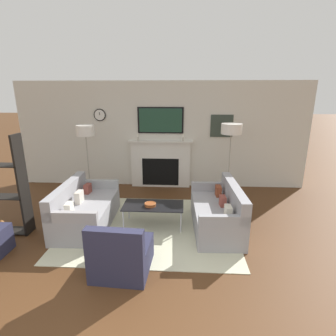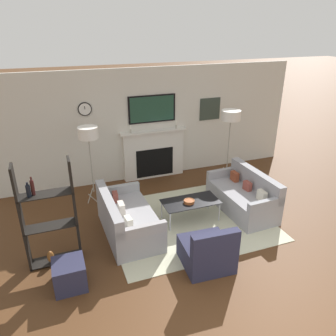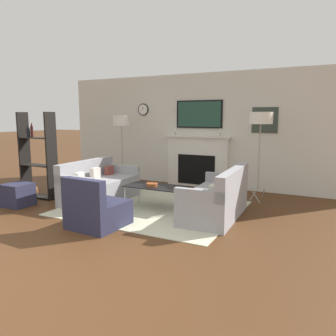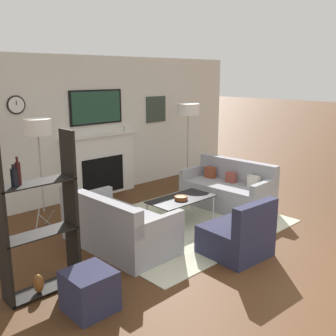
{
  "view_description": "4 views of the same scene",
  "coord_description": "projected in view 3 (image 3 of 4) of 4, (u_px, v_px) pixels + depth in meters",
  "views": [
    {
      "loc": [
        0.59,
        -1.58,
        2.42
      ],
      "look_at": [
        0.3,
        3.27,
        1.01
      ],
      "focal_mm": 28.0,
      "sensor_mm": 36.0,
      "label": 1
    },
    {
      "loc": [
        -2.28,
        -2.23,
        3.6
      ],
      "look_at": [
        -0.2,
        3.43,
        0.92
      ],
      "focal_mm": 35.0,
      "sensor_mm": 36.0,
      "label": 2
    },
    {
      "loc": [
        2.93,
        -2.3,
        1.68
      ],
      "look_at": [
        0.1,
        3.26,
        0.7
      ],
      "focal_mm": 35.0,
      "sensor_mm": 36.0,
      "label": 3
    },
    {
      "loc": [
        -4.25,
        -1.34,
        2.36
      ],
      "look_at": [
        0.16,
        3.27,
        0.83
      ],
      "focal_mm": 42.0,
      "sensor_mm": 36.0,
      "label": 4
    }
  ],
  "objects": [
    {
      "name": "floor_lamp_left",
      "position": [
        121.0,
        122.0,
        7.79
      ],
      "size": [
        0.4,
        0.4,
        1.72
      ],
      "color": "#9E998E",
      "rests_on": "ground_plane"
    },
    {
      "name": "shelf_unit",
      "position": [
        38.0,
        159.0,
        6.78
      ],
      "size": [
        0.82,
        0.28,
        1.78
      ],
      "color": "black",
      "rests_on": "ground_plane"
    },
    {
      "name": "ground_plane",
      "position": [
        26.0,
        271.0,
        3.6
      ],
      "size": [
        60.0,
        60.0,
        0.0
      ],
      "primitive_type": "plane",
      "color": "#4B2D17"
    },
    {
      "name": "fireplace_wall",
      "position": [
        199.0,
        136.0,
        7.91
      ],
      "size": [
        7.46,
        0.28,
        2.7
      ],
      "color": "silver",
      "rests_on": "ground_plane"
    },
    {
      "name": "floor_lamp_right",
      "position": [
        261.0,
        119.0,
        6.32
      ],
      "size": [
        0.45,
        0.45,
        1.78
      ],
      "color": "#9E998E",
      "rests_on": "ground_plane"
    },
    {
      "name": "armchair",
      "position": [
        96.0,
        211.0,
        5.0
      ],
      "size": [
        0.8,
        0.81,
        0.8
      ],
      "color": "#282941",
      "rests_on": "ground_plane"
    },
    {
      "name": "coffee_table",
      "position": [
        155.0,
        187.0,
        6.02
      ],
      "size": [
        1.11,
        0.56,
        0.42
      ],
      "color": "black",
      "rests_on": "ground_plane"
    },
    {
      "name": "couch_right",
      "position": [
        217.0,
        200.0,
        5.48
      ],
      "size": [
        0.85,
        1.65,
        0.84
      ],
      "color": "#959499",
      "rests_on": "ground_plane"
    },
    {
      "name": "couch_left",
      "position": [
        99.0,
        186.0,
        6.59
      ],
      "size": [
        0.91,
        1.66,
        0.8
      ],
      "color": "#959499",
      "rests_on": "ground_plane"
    },
    {
      "name": "decorative_bowl",
      "position": [
        152.0,
        184.0,
        5.99
      ],
      "size": [
        0.22,
        0.22,
        0.06
      ],
      "color": "#974921",
      "rests_on": "coffee_table"
    },
    {
      "name": "ottoman",
      "position": [
        18.0,
        195.0,
        6.2
      ],
      "size": [
        0.46,
        0.46,
        0.43
      ],
      "color": "#282941",
      "rests_on": "ground_plane"
    },
    {
      "name": "area_rug",
      "position": [
        153.0,
        208.0,
        6.08
      ],
      "size": [
        3.09,
        2.56,
        0.01
      ],
      "color": "beige",
      "rests_on": "ground_plane"
    }
  ]
}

